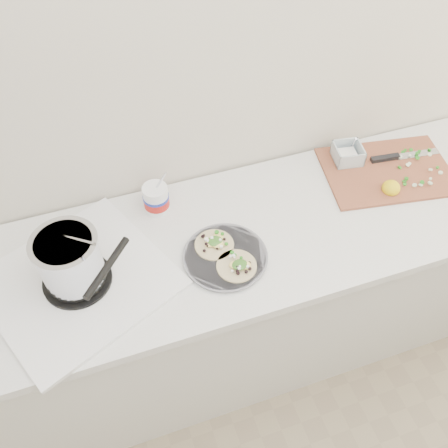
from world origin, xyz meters
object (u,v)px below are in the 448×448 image
object	(u,v)px
stove	(73,268)
tub	(157,197)
cutboard	(384,167)
taco_plate	(225,255)

from	to	relation	value
stove	tub	size ratio (longest dim) A/B	3.34
tub	cutboard	size ratio (longest dim) A/B	0.39
stove	taco_plate	bearing A→B (deg)	-30.34
tub	cutboard	xyz separation A→B (m)	(0.91, -0.09, -0.05)
stove	cutboard	bearing A→B (deg)	-16.57
taco_plate	cutboard	xyz separation A→B (m)	(0.75, 0.21, 0.00)
taco_plate	tub	bearing A→B (deg)	118.65
stove	cutboard	distance (m)	1.25
taco_plate	cutboard	distance (m)	0.77
taco_plate	stove	bearing A→B (deg)	173.03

